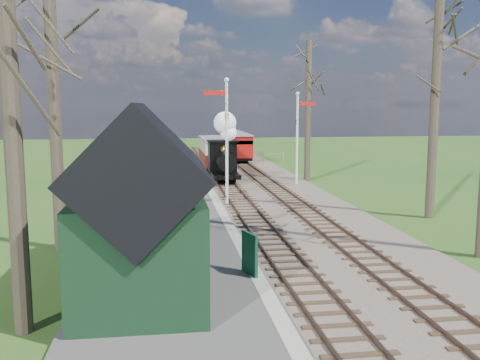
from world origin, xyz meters
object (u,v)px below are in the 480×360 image
object	(u,v)px
coach	(215,152)
bench	(181,261)
person	(196,254)
semaphore_near	(225,132)
sign_board	(250,254)
red_carriage_a	(239,147)
red_carriage_b	(231,142)
station_shed	(142,210)
locomotive	(224,152)
semaphore_far	(298,131)

from	to	relation	value
coach	bench	world-z (taller)	coach
coach	person	bearing A→B (deg)	-96.62
semaphore_near	sign_board	size ratio (longest dim) A/B	5.20
semaphore_near	bench	size ratio (longest dim) A/B	3.97
red_carriage_a	sign_board	size ratio (longest dim) A/B	3.85
coach	sign_board	size ratio (longest dim) A/B	5.80
bench	coach	bearing A→B (deg)	82.37
red_carriage_b	person	world-z (taller)	red_carriage_b
red_carriage_b	station_shed	bearing A→B (deg)	-100.56
locomotive	bench	world-z (taller)	locomotive
sign_board	coach	bearing A→B (deg)	86.83
semaphore_near	semaphore_far	size ratio (longest dim) A/B	1.09
red_carriage_a	person	size ratio (longest dim) A/B	3.53
station_shed	semaphore_far	distance (m)	20.01
station_shed	person	size ratio (longest dim) A/B	4.82
station_shed	bench	bearing A→B (deg)	39.16
locomotive	person	distance (m)	19.00
red_carriage_b	semaphore_far	bearing A→B (deg)	-84.66
person	semaphore_far	bearing A→B (deg)	-29.25
bench	person	xyz separation A→B (m)	(0.42, -0.15, 0.23)
bench	person	world-z (taller)	person
station_shed	semaphore_near	size ratio (longest dim) A/B	1.01
semaphore_far	coach	world-z (taller)	semaphore_far
semaphore_near	sign_board	bearing A→B (deg)	-93.05
semaphore_far	red_carriage_b	world-z (taller)	semaphore_far
coach	person	distance (m)	24.98
locomotive	red_carriage_b	distance (m)	17.80
station_shed	coach	distance (m)	25.83
locomotive	semaphore_far	bearing A→B (deg)	-17.70
coach	red_carriage_a	world-z (taller)	coach
station_shed	bench	size ratio (longest dim) A/B	4.02
coach	sign_board	distance (m)	24.84
semaphore_near	bench	world-z (taller)	semaphore_near
semaphore_near	coach	bearing A→B (deg)	86.73
red_carriage_b	sign_board	distance (m)	36.54
bench	sign_board	bearing A→B (deg)	-4.10
red_carriage_b	bench	world-z (taller)	red_carriage_b
locomotive	red_carriage_a	size ratio (longest dim) A/B	0.94
semaphore_near	coach	distance (m)	13.65
semaphore_near	sign_board	xyz separation A→B (m)	(-0.60, -11.33, -2.82)
semaphore_far	person	xyz separation A→B (m)	(-7.25, -17.34, -2.50)
semaphore_near	locomotive	distance (m)	7.61
bench	station_shed	bearing A→B (deg)	-140.84
red_carriage_b	sign_board	bearing A→B (deg)	-96.24
semaphore_near	red_carriage_a	xyz separation A→B (m)	(3.37, 19.49, -2.25)
sign_board	bench	xyz separation A→B (m)	(-1.93, 0.14, -0.18)
coach	red_carriage_a	bearing A→B (deg)	66.69
station_shed	bench	world-z (taller)	station_shed
station_shed	red_carriage_a	bearing A→B (deg)	77.65
coach	red_carriage_b	xyz separation A→B (m)	(2.60, 11.53, -0.10)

